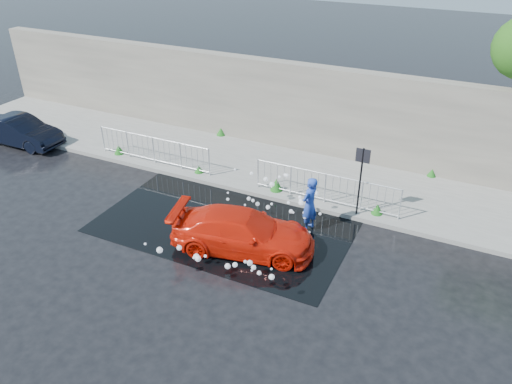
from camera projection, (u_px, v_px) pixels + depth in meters
ground at (197, 234)px, 15.58m from camera, size 90.00×90.00×0.00m
pavement at (265, 167)px, 19.46m from camera, size 30.00×4.00×0.15m
curb at (241, 190)px, 17.89m from camera, size 30.00×0.25×0.16m
retaining_wall at (288, 105)px, 20.28m from camera, size 30.00×0.60×3.50m
puddle at (227, 222)px, 16.17m from camera, size 8.00×5.00×0.01m
sign_post at (361, 171)px, 15.57m from camera, size 0.45×0.06×2.50m
railing_left at (153, 149)px, 19.35m from camera, size 5.05×0.05×1.10m
railing_right at (325, 187)px, 16.71m from camera, size 5.05×0.05×1.10m
weeds at (255, 167)px, 18.90m from camera, size 12.17×3.93×0.46m
water_spray at (254, 219)px, 14.97m from camera, size 3.61×5.44×1.05m
red_car at (243, 232)px, 14.60m from camera, size 4.51×2.61×1.23m
dark_car at (21, 131)px, 21.22m from camera, size 3.77×1.39×1.23m
person at (309, 204)px, 15.41m from camera, size 0.58×0.75×1.81m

